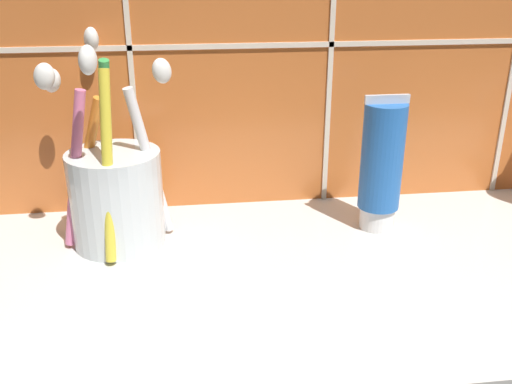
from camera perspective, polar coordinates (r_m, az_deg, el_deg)
The scene contains 3 objects.
sink_counter at distance 49.86cm, azimuth 8.46°, elevation -8.35°, with size 77.42×30.02×2.00cm, color silver.
toothbrush_cup at distance 52.29cm, azimuth -13.93°, elevation 0.14°, with size 12.26×12.93×18.76cm.
toothpaste_tube at distance 54.33cm, azimuth 12.43°, elevation 2.68°, with size 4.10×3.90×13.01cm.
Camera 1 is at (-12.53, -41.01, 26.44)cm, focal length 40.00 mm.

